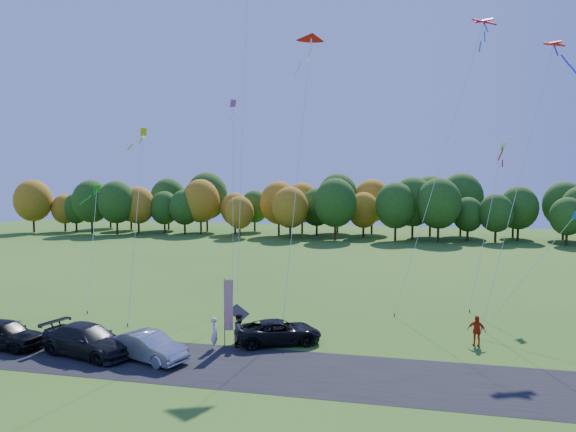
% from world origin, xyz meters
% --- Properties ---
extents(ground, '(160.00, 160.00, 0.00)m').
position_xyz_m(ground, '(0.00, 0.00, 0.00)').
color(ground, '#315E19').
extents(asphalt_strip, '(90.00, 6.00, 0.01)m').
position_xyz_m(asphalt_strip, '(0.00, -4.00, 0.01)').
color(asphalt_strip, black).
rests_on(asphalt_strip, ground).
extents(tree_line, '(116.00, 12.00, 10.00)m').
position_xyz_m(tree_line, '(0.00, 55.00, 0.00)').
color(tree_line, '#1E4711').
rests_on(tree_line, ground).
extents(black_suv, '(5.39, 4.02, 1.36)m').
position_xyz_m(black_suv, '(0.79, 0.10, 0.68)').
color(black_suv, black).
rests_on(black_suv, ground).
extents(silver_sedan, '(4.73, 2.95, 1.47)m').
position_xyz_m(silver_sedan, '(-5.23, -4.13, 0.74)').
color(silver_sedan, '#AFB0B5').
rests_on(silver_sedan, ground).
extents(dark_truck_a, '(6.00, 3.61, 1.63)m').
position_xyz_m(dark_truck_a, '(-8.84, -4.08, 0.81)').
color(dark_truck_a, black).
rests_on(dark_truck_a, ground).
extents(dark_truck_b, '(4.87, 2.27, 1.61)m').
position_xyz_m(dark_truck_b, '(-14.17, -4.02, 0.81)').
color(dark_truck_b, black).
rests_on(dark_truck_b, ground).
extents(person_tailgate_a, '(0.64, 0.77, 1.79)m').
position_xyz_m(person_tailgate_a, '(-2.52, -1.62, 0.90)').
color(person_tailgate_a, silver).
rests_on(person_tailgate_a, ground).
extents(person_tailgate_b, '(0.71, 0.90, 1.83)m').
position_xyz_m(person_tailgate_b, '(-1.29, -0.86, 0.92)').
color(person_tailgate_b, gray).
rests_on(person_tailgate_b, ground).
extents(person_east, '(1.10, 0.74, 1.74)m').
position_xyz_m(person_east, '(11.91, 2.16, 0.87)').
color(person_east, red).
rests_on(person_east, ground).
extents(feather_flag, '(0.50, 0.21, 3.92)m').
position_xyz_m(feather_flag, '(-1.98, -0.92, 2.39)').
color(feather_flag, '#999999').
rests_on(feather_flag, ground).
extents(kite_delta_blue, '(3.85, 11.84, 32.79)m').
position_xyz_m(kite_delta_blue, '(-4.29, 9.69, 16.20)').
color(kite_delta_blue, '#4C3F33').
rests_on(kite_delta_blue, ground).
extents(kite_parafoil_orange, '(8.96, 11.43, 23.47)m').
position_xyz_m(kite_parafoil_orange, '(10.70, 12.91, 11.50)').
color(kite_parafoil_orange, '#4C3F33').
rests_on(kite_parafoil_orange, ground).
extents(kite_delta_red, '(2.22, 10.46, 21.52)m').
position_xyz_m(kite_delta_red, '(0.71, 7.93, 15.04)').
color(kite_delta_red, '#4C3F33').
rests_on(kite_delta_red, ground).
extents(kite_parafoil_rainbow, '(6.63, 6.49, 19.50)m').
position_xyz_m(kite_parafoil_rainbow, '(15.30, 8.47, 9.65)').
color(kite_parafoil_rainbow, '#4C3F33').
rests_on(kite_parafoil_rainbow, ground).
extents(kite_diamond_yellow, '(2.67, 7.09, 13.74)m').
position_xyz_m(kite_diamond_yellow, '(-10.64, 4.56, 6.70)').
color(kite_diamond_yellow, '#4C3F33').
rests_on(kite_diamond_yellow, ground).
extents(kite_diamond_green, '(3.34, 6.36, 9.38)m').
position_xyz_m(kite_diamond_green, '(-15.43, 6.47, 4.48)').
color(kite_diamond_green, '#4C3F33').
rests_on(kite_diamond_green, ground).
extents(kite_diamond_white, '(3.61, 6.61, 12.88)m').
position_xyz_m(kite_diamond_white, '(13.99, 12.85, 6.21)').
color(kite_diamond_white, '#4C3F33').
rests_on(kite_diamond_white, ground).
extents(kite_diamond_pink, '(3.03, 8.29, 16.59)m').
position_xyz_m(kite_diamond_pink, '(-5.21, 9.70, 8.09)').
color(kite_diamond_pink, '#4C3F33').
rests_on(kite_diamond_pink, ground).
extents(kite_diamond_blue_low, '(6.39, 3.40, 7.78)m').
position_xyz_m(kite_diamond_blue_low, '(15.18, 5.10, 3.71)').
color(kite_diamond_blue_low, '#4C3F33').
rests_on(kite_diamond_blue_low, ground).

